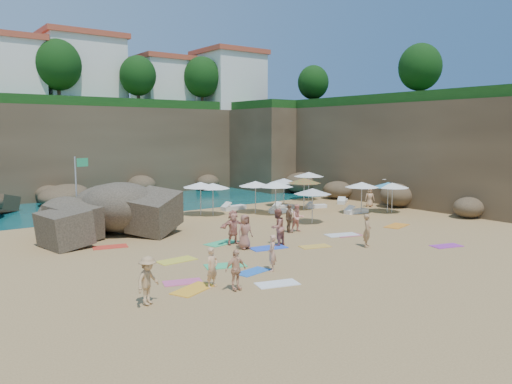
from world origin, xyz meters
TOP-DOWN VIEW (x-y plane):
  - ground at (0.00, 0.00)m, footprint 120.00×120.00m
  - seawater at (0.00, 30.00)m, footprint 120.00×120.00m
  - cliff_back at (2.00, 25.00)m, footprint 44.00×8.00m
  - cliff_right at (19.00, 8.00)m, footprint 8.00×30.00m
  - cliff_corner at (17.00, 20.00)m, footprint 10.00×12.00m
  - clifftop_buildings at (2.96, 25.79)m, footprint 28.48×9.48m
  - clifftop_trees at (4.78, 19.52)m, footprint 35.60×23.82m
  - rock_outcrop at (-7.55, 4.54)m, footprint 8.52×7.25m
  - flag_pole at (-7.75, 7.32)m, footprint 0.84×0.31m
  - parasol_0 at (1.30, 7.05)m, footprint 2.40×2.40m
  - parasol_1 at (4.34, 6.19)m, footprint 2.43×2.43m
  - parasol_2 at (5.06, 4.80)m, footprint 2.48×2.48m
  - parasol_3 at (11.98, 8.89)m, footprint 2.54×2.54m
  - parasol_4 at (16.16, 3.37)m, footprint 2.53×2.53m
  - parasol_5 at (0.67, 7.65)m, footprint 2.47×2.47m
  - parasol_6 at (8.15, 5.26)m, footprint 2.52×2.52m
  - parasol_7 at (8.02, 7.43)m, footprint 2.33×2.33m
  - parasol_8 at (10.13, 1.40)m, footprint 2.40×2.40m
  - parasol_9 at (4.78, 0.76)m, footprint 2.38×2.38m
  - parasol_10 at (12.18, 0.74)m, footprint 2.31×2.31m
  - parasol_11 at (12.18, 0.35)m, footprint 2.31×2.31m
  - lounger_0 at (7.15, 6.43)m, footprint 1.80×0.60m
  - lounger_1 at (3.90, 8.34)m, footprint 2.02×0.83m
  - lounger_2 at (13.03, 5.94)m, footprint 1.81×1.51m
  - lounger_3 at (5.83, 5.19)m, footprint 1.76×1.14m
  - lounger_4 at (9.50, 5.35)m, footprint 1.70×1.04m
  - lounger_5 at (10.05, 1.79)m, footprint 1.89×0.73m
  - towel_0 at (-4.79, -5.85)m, footprint 1.61×1.03m
  - towel_1 at (-7.82, -5.41)m, footprint 1.64×1.15m
  - towel_2 at (-7.93, -6.43)m, footprint 1.95×1.48m
  - towel_3 at (-5.18, -4.39)m, footprint 1.96×1.41m
  - towel_4 at (-6.46, -2.34)m, footprint 1.79×0.97m
  - towel_5 at (-5.02, -7.77)m, footprint 1.80×1.24m
  - towel_6 at (5.94, -7.99)m, footprint 1.75×1.20m
  - towel_7 at (-7.90, 2.07)m, footprint 1.85×1.23m
  - towel_8 at (-1.63, -2.88)m, footprint 1.97×1.20m
  - towel_9 at (3.89, -3.18)m, footprint 1.63×1.06m
  - towel_10 at (8.37, -3.02)m, footprint 2.09×1.43m
  - towel_11 at (-2.91, -0.56)m, footprint 1.98×1.30m
  - towel_12 at (0.47, -4.06)m, footprint 1.70×1.16m
  - towel_13 at (3.65, -2.90)m, footprint 2.04×1.44m
  - person_stand_0 at (-7.20, -6.58)m, footprint 0.64×0.52m
  - person_stand_1 at (-0.92, -2.72)m, footprint 1.11×0.97m
  - person_stand_2 at (-3.86, 10.10)m, footprint 1.10×1.05m
  - person_stand_3 at (1.74, -0.57)m, footprint 0.71×1.05m
  - person_stand_4 at (13.18, 3.24)m, footprint 0.81×0.74m
  - person_stand_5 at (-6.34, 10.32)m, footprint 1.50×0.97m
  - person_stand_6 at (-4.00, -6.17)m, footprint 0.61×0.67m
  - person_lie_0 at (-9.95, -6.95)m, footprint 1.74×1.95m
  - person_lie_1 at (-6.71, -7.43)m, footprint 0.88×1.50m
  - person_lie_2 at (-2.67, -2.34)m, footprint 0.91×1.74m
  - person_lie_3 at (-2.56, -1.14)m, footprint 1.78×1.90m
  - person_lie_4 at (2.52, -5.69)m, footprint 1.42×1.72m
  - person_lie_5 at (2.23, -0.72)m, footprint 1.21×1.75m

SIDE VIEW (x-z plane):
  - ground at x=0.00m, z-range 0.00..0.00m
  - rock_outcrop at x=-7.55m, z-range -1.46..1.46m
  - seawater at x=0.00m, z-range 0.00..0.00m
  - towel_1 at x=-7.82m, z-range 0.00..0.03m
  - towel_0 at x=-4.79m, z-range 0.00..0.03m
  - towel_9 at x=3.89m, z-range 0.00..0.03m
  - towel_12 at x=0.47m, z-range 0.00..0.03m
  - towel_6 at x=5.94m, z-range 0.00..0.03m
  - towel_5 at x=-5.02m, z-range 0.00..0.03m
  - towel_7 at x=-7.90m, z-range 0.00..0.03m
  - towel_2 at x=-7.93m, z-range 0.00..0.03m
  - towel_4 at x=-6.46m, z-range 0.00..0.03m
  - towel_3 at x=-5.18m, z-range 0.00..0.03m
  - towel_11 at x=-2.91m, z-range 0.00..0.03m
  - towel_13 at x=3.65m, z-range 0.00..0.03m
  - towel_8 at x=-1.63m, z-range 0.00..0.03m
  - towel_10 at x=8.37m, z-range 0.00..0.03m
  - lounger_4 at x=9.50m, z-range 0.00..0.25m
  - lounger_3 at x=5.83m, z-range 0.00..0.26m
  - lounger_2 at x=13.03m, z-range 0.00..0.28m
  - lounger_0 at x=7.15m, z-range 0.00..0.28m
  - lounger_5 at x=10.05m, z-range 0.00..0.29m
  - lounger_1 at x=3.90m, z-range 0.00..0.31m
  - person_lie_1 at x=-6.71m, z-range 0.00..0.37m
  - person_lie_4 at x=2.52m, z-range 0.00..0.40m
  - person_lie_0 at x=-9.95m, z-range 0.00..0.44m
  - person_lie_2 at x=-2.67m, z-range 0.00..0.45m
  - person_lie_3 at x=-2.56m, z-range 0.00..0.47m
  - person_lie_5 at x=2.23m, z-range 0.00..0.60m
  - person_stand_4 at x=13.18m, z-range 0.00..1.47m
  - person_stand_0 at x=-7.20m, z-range 0.00..1.52m
  - person_stand_6 at x=-4.00m, z-range 0.00..1.53m
  - person_stand_5 at x=-6.34m, z-range 0.00..1.57m
  - person_stand_3 at x=1.74m, z-range 0.00..1.66m
  - person_stand_2 at x=-3.86m, z-range 0.00..1.67m
  - person_stand_1 at x=-0.92m, z-range 0.00..1.92m
  - parasol_10 at x=12.18m, z-range 0.91..3.10m
  - parasol_11 at x=12.18m, z-range 0.91..3.10m
  - parasol_7 at x=8.02m, z-range 0.92..3.12m
  - parasol_9 at x=4.78m, z-range 0.94..3.19m
  - parasol_8 at x=10.13m, z-range 0.95..3.22m
  - parasol_0 at x=1.30m, z-range 0.95..3.22m
  - parasol_1 at x=4.34m, z-range 0.96..3.26m
  - parasol_5 at x=0.67m, z-range 0.98..3.32m
  - parasol_2 at x=5.06m, z-range 0.98..3.33m
  - parasol_6 at x=8.15m, z-range 0.99..3.37m
  - parasol_4 at x=16.16m, z-range 1.00..3.39m
  - parasol_3 at x=11.98m, z-range 1.00..3.41m
  - flag_pole at x=-7.75m, z-range 0.60..4.97m
  - cliff_back at x=2.00m, z-range 0.00..8.00m
  - cliff_right at x=19.00m, z-range 0.00..8.00m
  - cliff_corner at x=17.00m, z-range 0.00..8.00m
  - clifftop_buildings at x=2.96m, z-range 7.74..14.74m
  - clifftop_trees at x=4.78m, z-range 9.06..13.46m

